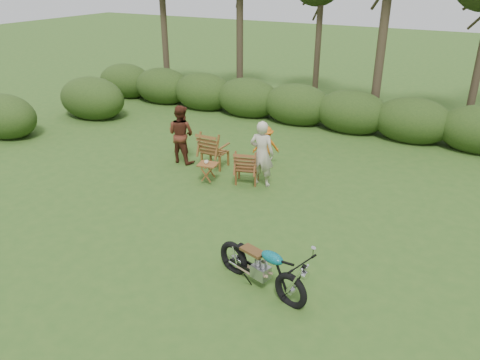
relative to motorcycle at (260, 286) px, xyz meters
The scene contains 10 objects.
ground 1.16m from the motorcycle, 165.85° to the left, with size 80.00×80.00×0.00m, color #2D521B.
tree_line 10.74m from the motorcycle, 93.55° to the left, with size 22.52×11.62×8.14m.
motorcycle is the anchor object (origin of this frame).
lawn_chair_right 4.38m from the motorcycle, 120.92° to the left, with size 0.64×0.64×0.93m, color brown, non-canonical shape.
lawn_chair_left 5.56m from the motorcycle, 129.62° to the left, with size 0.73×0.73×1.06m, color brown, non-canonical shape.
side_table 4.58m from the motorcycle, 133.71° to the left, with size 0.50×0.42×0.52m, color brown, non-canonical shape.
cup 4.61m from the motorcycle, 134.19° to the left, with size 0.11×0.11×0.09m, color beige.
adult_a 4.24m from the motorcycle, 116.03° to the left, with size 0.63×0.41×1.72m, color #BCB39B.
adult_b 6.18m from the motorcycle, 137.82° to the left, with size 0.81×0.63×1.68m, color #502417.
child 5.60m from the motorcycle, 114.82° to the left, with size 0.73×0.42×1.14m, color #BF5B12.
Camera 1 is at (4.03, -6.38, 5.15)m, focal length 35.00 mm.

